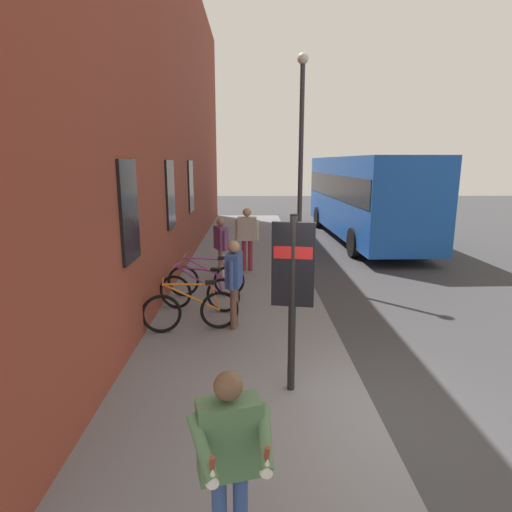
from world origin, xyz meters
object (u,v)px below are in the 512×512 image
pedestrian_crossing_street (221,242)px  pedestrian_near_bus (247,233)px  bicycle_far_end (199,292)px  city_bus (363,193)px  tourist_with_hotdogs (230,451)px  pedestrian_by_facade (234,275)px  bicycle_by_door (207,280)px  street_lamp (301,151)px  bicycle_under_window (191,310)px  transit_info_sign (293,276)px

pedestrian_crossing_street → pedestrian_near_bus: 1.10m
bicycle_far_end → city_bus: city_bus is taller
pedestrian_crossing_street → tourist_with_hotdogs: bearing=-175.7°
tourist_with_hotdogs → pedestrian_near_bus: bearing=-0.3°
pedestrian_near_bus → pedestrian_by_facade: bearing=177.3°
city_bus → bicycle_by_door: bearing=145.0°
pedestrian_by_facade → street_lamp: street_lamp is taller
bicycle_under_window → bicycle_by_door: same height
city_bus → pedestrian_crossing_street: 8.45m
city_bus → tourist_with_hotdogs: city_bus is taller
pedestrian_near_bus → bicycle_under_window: bearing=167.5°
bicycle_far_end → tourist_with_hotdogs: tourist_with_hotdogs is taller
bicycle_under_window → bicycle_by_door: 2.07m
transit_info_sign → city_bus: bearing=-18.3°
city_bus → pedestrian_crossing_street: bearing=140.5°
transit_info_sign → bicycle_by_door: bearing=20.5°
bicycle_far_end → pedestrian_by_facade: (-0.96, -0.76, 0.62)m
transit_info_sign → city_bus: 12.81m
bicycle_under_window → street_lamp: 5.26m
bicycle_by_door → transit_info_sign: bearing=-159.5°
pedestrian_crossing_street → pedestrian_near_bus: (0.87, -0.67, 0.09)m
bicycle_under_window → bicycle_by_door: size_ratio=0.99×
transit_info_sign → tourist_with_hotdogs: 2.74m
bicycle_under_window → tourist_with_hotdogs: bearing=-168.7°
bicycle_far_end → bicycle_under_window: bearing=179.1°
bicycle_far_end → street_lamp: street_lamp is taller
transit_info_sign → bicycle_under_window: bearing=37.9°
tourist_with_hotdogs → bicycle_far_end: bearing=9.0°
pedestrian_crossing_street → street_lamp: bearing=-86.8°
pedestrian_by_facade → city_bus: bearing=-26.2°
bicycle_under_window → transit_info_sign: (-2.10, -1.63, 1.21)m
pedestrian_crossing_street → city_bus: bearing=-39.5°
bicycle_far_end → bicycle_by_door: bearing=-3.1°
pedestrian_crossing_street → pedestrian_near_bus: size_ratio=0.91×
bicycle_far_end → tourist_with_hotdogs: size_ratio=1.09×
street_lamp → bicycle_far_end: bearing=137.8°
bicycle_under_window → city_bus: size_ratio=0.17×
bicycle_far_end → transit_info_sign: transit_info_sign is taller
bicycle_under_window → street_lamp: (3.69, -2.36, 2.91)m
bicycle_by_door → city_bus: size_ratio=0.17×
pedestrian_by_facade → pedestrian_near_bus: size_ratio=0.93×
city_bus → pedestrian_near_bus: city_bus is taller
city_bus → pedestrian_crossing_street: (-6.49, 5.35, -0.80)m
bicycle_under_window → bicycle_far_end: (1.10, -0.02, 0.00)m
bicycle_far_end → transit_info_sign: size_ratio=0.72×
pedestrian_near_bus → tourist_with_hotdogs: 9.12m
pedestrian_near_bus → street_lamp: bearing=-118.6°
bicycle_far_end → city_bus: (8.96, -5.65, 1.41)m
pedestrian_near_bus → city_bus: bearing=-39.8°
city_bus → transit_info_sign: bearing=161.7°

